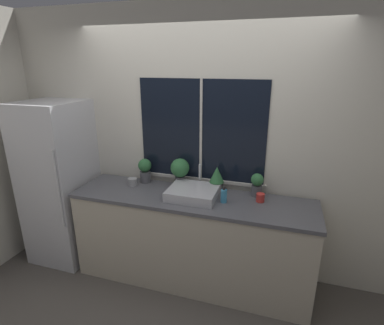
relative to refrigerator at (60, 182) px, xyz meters
name	(u,v)px	position (x,y,z in m)	size (l,w,h in m)	color
ground_plane	(182,297)	(1.53, -0.30, -0.89)	(14.00, 14.00, 0.00)	#4C4742
wall_back	(202,145)	(1.53, 0.35, 0.46)	(8.00, 0.09, 2.70)	beige
wall_left	(79,120)	(-0.59, 1.20, 0.46)	(0.06, 7.00, 2.70)	beige
counter	(191,239)	(1.53, -0.01, -0.42)	(2.34, 0.60, 0.93)	#B2A893
refrigerator	(60,182)	(0.00, 0.00, 0.00)	(0.62, 0.69, 1.78)	#B7B7BC
sink	(193,192)	(1.54, 0.00, 0.08)	(0.46, 0.45, 0.26)	#ADADB2
potted_plant_far_left	(145,169)	(0.94, 0.21, 0.18)	(0.14, 0.14, 0.26)	#4C4C51
potted_plant_center_left	(180,170)	(1.34, 0.21, 0.22)	(0.19, 0.19, 0.30)	#4C4C51
potted_plant_center_right	(217,177)	(1.72, 0.21, 0.18)	(0.14, 0.14, 0.25)	#4C4C51
potted_plant_far_right	(257,184)	(2.11, 0.21, 0.16)	(0.12, 0.12, 0.23)	#4C4C51
soap_bottle	(224,196)	(1.84, -0.03, 0.11)	(0.06, 0.06, 0.16)	teal
mug_red	(260,198)	(2.16, 0.09, 0.08)	(0.08, 0.08, 0.08)	#B72D28
mug_grey	(133,182)	(0.85, 0.08, 0.08)	(0.10, 0.10, 0.08)	gray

